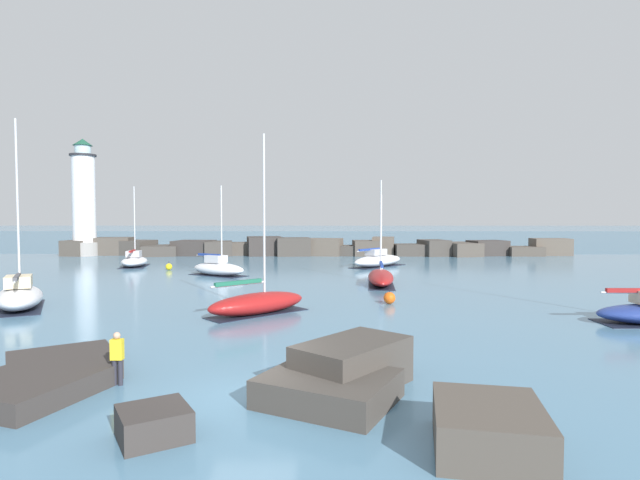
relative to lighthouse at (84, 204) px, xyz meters
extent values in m
plane|color=teal|center=(30.25, -52.29, -6.83)|extent=(600.00, 600.00, 0.00)
cube|color=teal|center=(30.25, 60.98, -6.83)|extent=(400.00, 116.00, 0.01)
cube|color=#4C443D|center=(-0.78, 0.25, -5.80)|extent=(3.80, 4.78, 2.06)
cube|color=#4C443D|center=(3.15, 1.73, -5.65)|extent=(5.29, 4.60, 2.36)
cube|color=#423D38|center=(6.57, 1.75, -5.85)|extent=(4.25, 5.10, 1.97)
cube|color=#423D38|center=(9.97, 0.39, -6.16)|extent=(5.62, 6.46, 1.34)
cube|color=#383330|center=(14.37, 1.22, -5.85)|extent=(5.22, 5.49, 1.97)
cube|color=#423D38|center=(17.82, 0.71, -5.88)|extent=(4.43, 5.27, 1.90)
cube|color=#4C443D|center=(20.41, 1.58, -5.98)|extent=(3.93, 4.26, 1.70)
cube|color=#383330|center=(23.98, 1.48, -5.60)|extent=(5.64, 6.38, 2.46)
cube|color=#423D38|center=(27.90, 0.29, -5.63)|extent=(4.92, 4.39, 2.39)
cube|color=brown|center=(32.02, 0.66, -5.69)|extent=(5.33, 4.35, 2.28)
cube|color=#423D38|center=(34.93, 0.85, -6.16)|extent=(3.27, 3.80, 1.33)
cube|color=#4C443D|center=(37.76, 0.68, -5.82)|extent=(3.68, 4.16, 2.01)
cube|color=brown|center=(40.13, 1.69, -5.61)|extent=(3.44, 4.51, 2.43)
cube|color=#423D38|center=(43.68, 0.46, -6.06)|extent=(4.69, 3.80, 1.54)
cube|color=#423D38|center=(46.76, 0.61, -5.78)|extent=(3.91, 5.15, 2.10)
cube|color=#4C443D|center=(50.29, 0.50, -5.96)|extent=(4.96, 6.30, 1.75)
cube|color=#383330|center=(54.08, 1.10, -5.83)|extent=(5.26, 4.39, 2.01)
cube|color=#4C443D|center=(58.80, 0.73, -6.22)|extent=(4.48, 3.66, 1.22)
cube|color=brown|center=(62.73, 1.59, -5.70)|extent=(5.01, 3.53, 2.26)
cylinder|color=gray|center=(0.00, 0.00, -5.93)|extent=(3.95, 3.95, 1.80)
cylinder|color=white|center=(0.00, 0.00, 0.69)|extent=(2.93, 2.93, 11.44)
cylinder|color=#232328|center=(0.00, 0.00, 6.53)|extent=(3.37, 3.37, 0.25)
cylinder|color=silver|center=(0.00, 0.00, 7.23)|extent=(2.05, 2.05, 1.15)
cone|color=#194C38|center=(0.00, 0.00, 8.26)|extent=(2.49, 2.49, 0.90)
cube|color=#383330|center=(23.95, -52.33, -6.53)|extent=(4.19, 4.37, 0.60)
cube|color=#423D38|center=(33.17, -51.46, -6.13)|extent=(3.87, 4.04, 1.41)
cube|color=#423D38|center=(32.45, -52.66, -6.44)|extent=(4.35, 4.15, 0.78)
cube|color=#383330|center=(28.40, -54.94, -6.48)|extent=(2.06, 2.05, 0.71)
cube|color=#383330|center=(23.77, -50.22, -6.54)|extent=(4.40, 4.43, 0.59)
cube|color=#4C443D|center=(35.93, -55.45, -6.33)|extent=(2.79, 3.16, 1.00)
ellipsoid|color=white|center=(22.86, -22.61, -6.27)|extent=(5.93, 4.89, 1.12)
cube|color=black|center=(22.86, -22.61, -6.82)|extent=(5.67, 4.70, 0.03)
cube|color=silver|center=(22.62, -22.46, -5.39)|extent=(2.08, 1.93, 0.64)
cylinder|color=silver|center=(23.22, -22.84, -2.34)|extent=(0.12, 0.12, 6.75)
cylinder|color=#BCBCC1|center=(21.91, -22.00, -5.16)|extent=(2.67, 1.76, 0.10)
cube|color=navy|center=(21.91, -22.00, -5.06)|extent=(2.33, 1.59, 0.20)
ellipsoid|color=maroon|center=(36.57, -27.84, -6.34)|extent=(2.58, 8.27, 0.99)
cube|color=black|center=(36.57, -27.84, -6.82)|extent=(2.51, 7.86, 0.03)
cylinder|color=silver|center=(36.62, -27.23, -2.34)|extent=(0.12, 0.12, 7.01)
cylinder|color=#BCBCC1|center=(36.44, -29.46, -5.30)|extent=(0.47, 4.47, 0.10)
cube|color=navy|center=(36.44, -29.46, -5.20)|extent=(0.51, 3.81, 0.20)
ellipsoid|color=silver|center=(15.18, -38.68, -6.21)|extent=(4.69, 6.13, 1.24)
cube|color=black|center=(15.18, -38.68, -6.82)|extent=(4.51, 5.85, 0.03)
cube|color=beige|center=(15.31, -38.93, -5.28)|extent=(1.92, 2.10, 0.64)
cylinder|color=silver|center=(14.98, -38.30, -0.90)|extent=(0.12, 0.12, 9.40)
cylinder|color=#BCBCC1|center=(15.71, -39.69, -5.05)|extent=(1.54, 2.83, 0.10)
cube|color=#4C4C51|center=(15.71, -39.69, -4.95)|extent=(1.41, 2.46, 0.20)
cylinder|color=#BCBCC1|center=(47.22, -42.29, -5.32)|extent=(3.41, 0.13, 0.10)
cube|color=maroon|center=(47.22, -42.29, -5.22)|extent=(2.90, 0.22, 0.20)
ellipsoid|color=maroon|center=(28.75, -40.07, -6.27)|extent=(5.52, 5.26, 1.12)
cube|color=black|center=(28.75, -40.07, -6.82)|extent=(5.28, 5.03, 0.03)
cylinder|color=silver|center=(29.07, -39.77, -1.52)|extent=(0.12, 0.12, 8.39)
cylinder|color=#BCBCC1|center=(27.88, -40.86, -5.17)|extent=(2.46, 2.25, 0.10)
cube|color=#1E664C|center=(27.88, -40.86, -5.07)|extent=(2.16, 2.00, 0.20)
ellipsoid|color=white|center=(12.38, -14.75, -6.32)|extent=(3.37, 5.68, 1.02)
cube|color=black|center=(12.38, -14.75, -6.82)|extent=(3.28, 5.41, 0.03)
cube|color=#B2B2B7|center=(12.43, -15.01, -5.50)|extent=(1.61, 1.82, 0.64)
cylinder|color=silver|center=(12.31, -14.35, -2.16)|extent=(0.12, 0.12, 7.31)
cylinder|color=#BCBCC1|center=(12.58, -15.79, -5.27)|extent=(0.64, 2.89, 0.10)
cube|color=maroon|center=(12.58, -15.79, -5.17)|extent=(0.66, 2.48, 0.20)
ellipsoid|color=white|center=(37.76, -14.39, -6.23)|extent=(6.70, 7.27, 1.20)
cube|color=black|center=(37.76, -14.39, -6.82)|extent=(6.42, 6.95, 0.03)
cube|color=#B2B2B7|center=(37.51, -14.68, -5.31)|extent=(2.44, 2.55, 0.64)
cylinder|color=silver|center=(38.13, -13.96, -2.49)|extent=(0.12, 0.12, 6.29)
cylinder|color=#BCBCC1|center=(36.76, -15.55, -5.08)|extent=(2.82, 3.25, 0.10)
cube|color=navy|center=(36.76, -15.55, -4.98)|extent=(2.48, 2.84, 0.20)
sphere|color=#EA5914|center=(36.10, -36.93, -6.48)|extent=(0.70, 0.70, 0.70)
cylinder|color=black|center=(36.10, -36.93, -6.03)|extent=(0.04, 0.04, 0.20)
sphere|color=yellow|center=(17.06, -18.13, -6.51)|extent=(0.64, 0.64, 0.64)
cylinder|color=black|center=(17.06, -18.13, -6.09)|extent=(0.04, 0.04, 0.20)
cylinder|color=#282833|center=(25.95, -51.34, -6.44)|extent=(0.14, 0.14, 0.79)
cylinder|color=#282833|center=(26.13, -51.34, -6.44)|extent=(0.14, 0.14, 0.79)
cube|color=yellow|center=(26.04, -51.34, -5.73)|extent=(0.36, 0.22, 0.63)
sphere|color=tan|center=(26.04, -51.34, -5.31)|extent=(0.21, 0.21, 0.21)
camera|label=1|loc=(32.38, -66.17, -1.74)|focal=28.00mm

